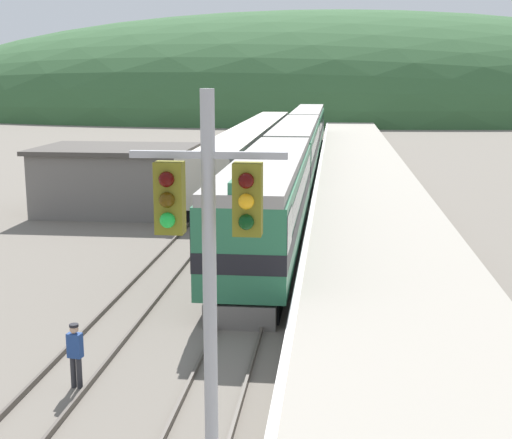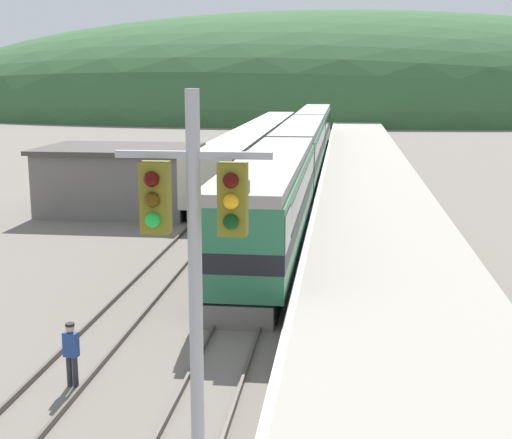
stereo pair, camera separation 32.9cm
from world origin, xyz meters
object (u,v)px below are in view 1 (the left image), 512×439
object	(u,v)px
express_train_lead_car	(268,202)
track_worker	(75,352)
carriage_third	(308,127)
signal_mast_main	(209,275)
siding_train	(252,147)
carriage_second	(296,149)

from	to	relation	value
express_train_lead_car	track_worker	distance (m)	14.75
carriage_third	signal_mast_main	world-z (taller)	signal_mast_main
signal_mast_main	track_worker	distance (m)	8.97
siding_train	signal_mast_main	world-z (taller)	signal_mast_main
siding_train	signal_mast_main	distance (m)	49.38
carriage_second	siding_train	bearing A→B (deg)	123.91
carriage_second	carriage_third	distance (m)	23.23
carriage_third	carriage_second	bearing A→B (deg)	-90.00
siding_train	track_worker	world-z (taller)	siding_train
carriage_second	carriage_third	size ratio (longest dim) A/B	1.00
express_train_lead_car	siding_train	distance (m)	28.47
carriage_second	signal_mast_main	bearing A→B (deg)	-88.56
siding_train	track_worker	xyz separation A→B (m)	(0.42, -42.46, -0.90)
carriage_third	track_worker	world-z (taller)	carriage_third
express_train_lead_car	signal_mast_main	bearing A→B (deg)	-87.01
signal_mast_main	carriage_second	bearing A→B (deg)	91.44
carriage_second	siding_train	world-z (taller)	carriage_second
carriage_second	signal_mast_main	size ratio (longest dim) A/B	2.95
carriage_third	express_train_lead_car	bearing A→B (deg)	-90.00
carriage_second	express_train_lead_car	bearing A→B (deg)	-90.00
express_train_lead_car	carriage_second	xyz separation A→B (m)	(0.00, 22.33, -0.01)
express_train_lead_car	signal_mast_main	world-z (taller)	signal_mast_main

